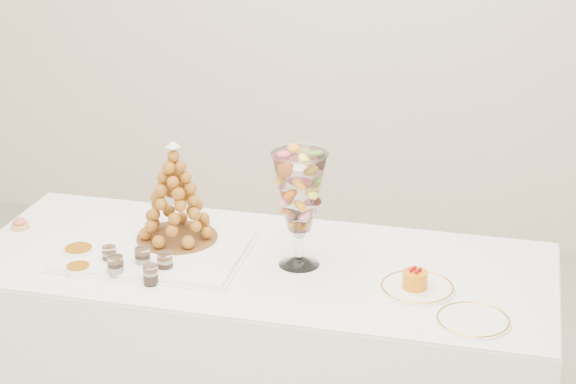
# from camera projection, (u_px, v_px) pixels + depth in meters

# --- Properties ---
(buffet_table) EXTENTS (1.92, 0.83, 0.72)m
(buffet_table) POSITION_uv_depth(u_px,v_px,m) (261.00, 357.00, 3.26)
(buffet_table) COLOR white
(buffet_table) RESTS_ON ground
(lace_tray) EXTENTS (0.59, 0.44, 0.02)m
(lace_tray) POSITION_uv_depth(u_px,v_px,m) (156.00, 250.00, 3.18)
(lace_tray) COLOR white
(lace_tray) RESTS_ON buffet_table
(macaron_vase) EXTENTS (0.17, 0.17, 0.38)m
(macaron_vase) POSITION_uv_depth(u_px,v_px,m) (299.00, 193.00, 3.01)
(macaron_vase) COLOR white
(macaron_vase) RESTS_ON buffet_table
(cake_plate) EXTENTS (0.23, 0.23, 0.01)m
(cake_plate) POSITION_uv_depth(u_px,v_px,m) (417.00, 288.00, 2.94)
(cake_plate) COLOR white
(cake_plate) RESTS_ON buffet_table
(spare_plate) EXTENTS (0.22, 0.22, 0.01)m
(spare_plate) POSITION_uv_depth(u_px,v_px,m) (473.00, 320.00, 2.75)
(spare_plate) COLOR white
(spare_plate) RESTS_ON buffet_table
(pink_tart) EXTENTS (0.06, 0.06, 0.04)m
(pink_tart) POSITION_uv_depth(u_px,v_px,m) (20.00, 224.00, 3.36)
(pink_tart) COLOR tan
(pink_tart) RESTS_ON buffet_table
(verrine_a) EXTENTS (0.05, 0.05, 0.06)m
(verrine_a) POSITION_uv_depth(u_px,v_px,m) (109.00, 256.00, 3.09)
(verrine_a) COLOR white
(verrine_a) RESTS_ON buffet_table
(verrine_b) EXTENTS (0.05, 0.05, 0.07)m
(verrine_b) POSITION_uv_depth(u_px,v_px,m) (143.00, 258.00, 3.06)
(verrine_b) COLOR white
(verrine_b) RESTS_ON buffet_table
(verrine_c) EXTENTS (0.06, 0.06, 0.07)m
(verrine_c) POSITION_uv_depth(u_px,v_px,m) (165.00, 263.00, 3.03)
(verrine_c) COLOR white
(verrine_c) RESTS_ON buffet_table
(verrine_d) EXTENTS (0.06, 0.06, 0.07)m
(verrine_d) POSITION_uv_depth(u_px,v_px,m) (116.00, 267.00, 3.00)
(verrine_d) COLOR white
(verrine_d) RESTS_ON buffet_table
(verrine_e) EXTENTS (0.05, 0.05, 0.06)m
(verrine_e) POSITION_uv_depth(u_px,v_px,m) (151.00, 275.00, 2.96)
(verrine_e) COLOR white
(verrine_e) RESTS_ON buffet_table
(ramekin_back) EXTENTS (0.10, 0.10, 0.03)m
(ramekin_back) POSITION_uv_depth(u_px,v_px,m) (79.00, 253.00, 3.14)
(ramekin_back) COLOR white
(ramekin_back) RESTS_ON buffet_table
(ramekin_front) EXTENTS (0.08, 0.08, 0.03)m
(ramekin_front) POSITION_uv_depth(u_px,v_px,m) (78.00, 270.00, 3.03)
(ramekin_front) COLOR white
(ramekin_front) RESTS_ON buffet_table
(croquembouche) EXTENTS (0.27, 0.27, 0.34)m
(croquembouche) POSITION_uv_depth(u_px,v_px,m) (175.00, 192.00, 3.18)
(croquembouche) COLOR brown
(croquembouche) RESTS_ON lace_tray
(mousse_cake) EXTENTS (0.08, 0.08, 0.07)m
(mousse_cake) POSITION_uv_depth(u_px,v_px,m) (415.00, 279.00, 2.92)
(mousse_cake) COLOR orange
(mousse_cake) RESTS_ON cake_plate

